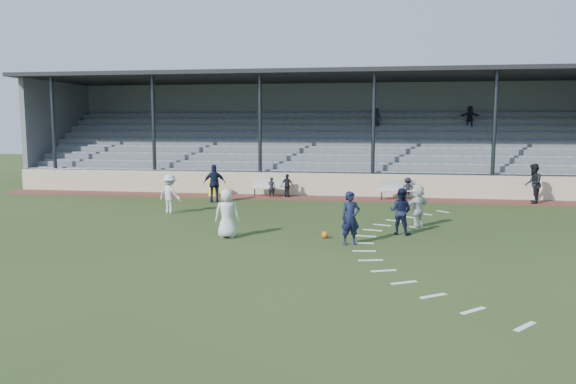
% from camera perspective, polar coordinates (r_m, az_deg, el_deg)
% --- Properties ---
extents(ground, '(90.00, 90.00, 0.00)m').
position_cam_1_polar(ground, '(18.59, -1.23, -4.92)').
color(ground, '#2A3C18').
rests_on(ground, ground).
extents(cinder_track, '(34.00, 2.00, 0.02)m').
position_cam_1_polar(cinder_track, '(28.83, 2.54, -0.61)').
color(cinder_track, brown).
rests_on(cinder_track, ground).
extents(retaining_wall, '(34.00, 0.18, 1.20)m').
position_cam_1_polar(retaining_wall, '(29.80, 2.78, 0.78)').
color(retaining_wall, beige).
rests_on(retaining_wall, ground).
extents(bench_left, '(2.03, 0.64, 0.95)m').
position_cam_1_polar(bench_left, '(29.43, -1.72, 0.68)').
color(bench_left, beige).
rests_on(bench_left, cinder_track).
extents(bench_right, '(2.02, 1.08, 0.95)m').
position_cam_1_polar(bench_right, '(28.79, 11.09, 0.41)').
color(bench_right, beige).
rests_on(bench_right, cinder_track).
extents(trash_bin, '(0.56, 0.56, 0.89)m').
position_cam_1_polar(trash_bin, '(29.78, -7.55, 0.47)').
color(trash_bin, yellow).
rests_on(trash_bin, cinder_track).
extents(football, '(0.24, 0.24, 0.24)m').
position_cam_1_polar(football, '(18.93, 3.77, -4.35)').
color(football, '#E55E0D').
rests_on(football, ground).
extents(player_white_lead, '(0.90, 0.68, 1.67)m').
position_cam_1_polar(player_white_lead, '(18.95, -6.23, -2.16)').
color(player_white_lead, silver).
rests_on(player_white_lead, ground).
extents(player_navy_lead, '(0.73, 0.62, 1.71)m').
position_cam_1_polar(player_navy_lead, '(17.89, 6.37, -2.66)').
color(player_navy_lead, black).
rests_on(player_navy_lead, ground).
extents(player_navy_mid, '(0.95, 0.85, 1.62)m').
position_cam_1_polar(player_navy_mid, '(19.82, 11.38, -1.93)').
color(player_navy_mid, black).
rests_on(player_navy_mid, ground).
extents(player_white_wing, '(1.21, 0.93, 1.66)m').
position_cam_1_polar(player_white_wing, '(24.46, -11.91, -0.20)').
color(player_white_wing, silver).
rests_on(player_white_wing, ground).
extents(player_navy_wing, '(1.17, 0.76, 1.85)m').
position_cam_1_polar(player_navy_wing, '(27.43, -7.47, 0.87)').
color(player_navy_wing, black).
rests_on(player_navy_wing, ground).
extents(player_white_back, '(1.31, 1.45, 1.61)m').
position_cam_1_polar(player_white_back, '(21.33, 13.01, -1.36)').
color(player_white_back, silver).
rests_on(player_white_back, ground).
extents(official, '(0.94, 1.08, 1.90)m').
position_cam_1_polar(official, '(29.18, 23.65, 0.79)').
color(official, black).
rests_on(official, cinder_track).
extents(sub_left_near, '(0.40, 0.28, 1.04)m').
position_cam_1_polar(sub_left_near, '(28.97, -1.68, 0.49)').
color(sub_left_near, black).
rests_on(sub_left_near, cinder_track).
extents(sub_left_far, '(0.76, 0.52, 1.20)m').
position_cam_1_polar(sub_left_far, '(29.00, -0.06, 0.66)').
color(sub_left_far, black).
rests_on(sub_left_far, cinder_track).
extents(sub_right, '(0.72, 0.43, 1.10)m').
position_cam_1_polar(sub_right, '(28.83, 12.06, 0.36)').
color(sub_right, black).
rests_on(sub_right, cinder_track).
extents(grandstand, '(34.60, 9.00, 6.61)m').
position_cam_1_polar(grandstand, '(34.34, 3.69, 4.30)').
color(grandstand, slate).
rests_on(grandstand, ground).
extents(penalty_arc, '(3.89, 14.63, 0.01)m').
position_cam_1_polar(penalty_arc, '(18.31, 11.61, -5.23)').
color(penalty_arc, white).
rests_on(penalty_arc, ground).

